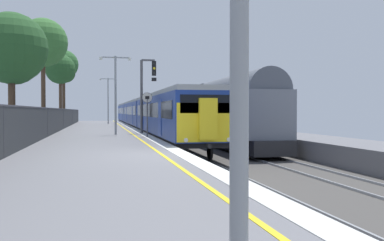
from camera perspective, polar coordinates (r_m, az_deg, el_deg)
ground at (r=15.69m, az=7.03°, el=-6.52°), size 17.40×110.00×1.21m
commuter_train_at_platform at (r=47.74m, az=-6.60°, el=0.94°), size 2.83×59.38×3.81m
freight_train_adjacent_track at (r=48.70m, az=-1.95°, el=1.33°), size 2.60×55.77×4.74m
signal_gantry at (r=29.73m, az=-6.13°, el=4.39°), size 1.10×0.24×5.04m
speed_limit_sign at (r=25.20m, az=-5.92°, el=1.57°), size 0.59×0.08×2.59m
platform_lamp_mid at (r=28.10m, az=-10.04°, el=4.28°), size 2.00×0.20×5.03m
platform_lamp_far at (r=53.10m, az=-10.99°, el=3.10°), size 2.00×0.20×5.50m
platform_back_fence at (r=15.01m, az=-23.60°, el=-1.18°), size 0.07×99.00×1.72m
background_tree_left at (r=24.78m, az=-22.61°, el=8.38°), size 3.72×3.72×6.65m
background_tree_centre at (r=36.84m, az=-19.09°, el=9.48°), size 3.87×3.87×8.90m
background_tree_right at (r=50.98m, az=-16.67°, el=6.90°), size 3.26×3.26×8.38m
background_tree_back at (r=46.69m, az=-16.81°, el=6.34°), size 3.05×3.05×7.35m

